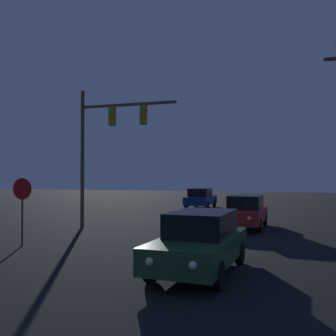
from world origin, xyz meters
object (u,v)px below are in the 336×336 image
object	(u,v)px
car_mid	(245,211)
traffic_signal_mast	(104,136)
car_near	(200,241)
stop_sign	(22,198)
car_far	(201,198)

from	to	relation	value
car_mid	traffic_signal_mast	distance (m)	7.69
car_near	car_mid	distance (m)	8.83
car_near	stop_sign	world-z (taller)	stop_sign
car_mid	car_far	bearing A→B (deg)	-64.24
car_near	traffic_signal_mast	bearing A→B (deg)	-43.21
traffic_signal_mast	stop_sign	distance (m)	5.67
car_near	car_far	world-z (taller)	same
car_far	traffic_signal_mast	distance (m)	13.35
car_mid	car_far	distance (m)	11.32
car_near	car_mid	bearing A→B (deg)	-88.13
car_mid	car_far	size ratio (longest dim) A/B	1.01
traffic_signal_mast	stop_sign	size ratio (longest dim) A/B	2.75
car_near	car_mid	world-z (taller)	same
car_mid	stop_sign	bearing A→B (deg)	48.05
car_mid	car_far	xyz separation A→B (m)	(-4.35, 10.45, 0.00)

